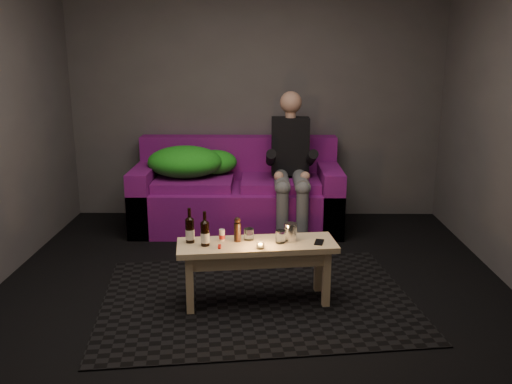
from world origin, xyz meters
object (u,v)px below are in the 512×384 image
at_px(beer_bottle_b, 205,233).
at_px(steel_cup, 291,232).
at_px(person, 291,161).
at_px(coffee_table, 257,254).
at_px(sofa, 238,195).
at_px(beer_bottle_a, 190,230).

distance_m(beer_bottle_b, steel_cup, 0.61).
distance_m(person, coffee_table, 1.71).
bearing_deg(sofa, coffee_table, -83.16).
bearing_deg(sofa, beer_bottle_b, -94.38).
bearing_deg(steel_cup, person, 87.12).
relative_size(beer_bottle_a, steel_cup, 1.98).
relative_size(person, beer_bottle_b, 5.63).
height_order(coffee_table, steel_cup, steel_cup).
distance_m(person, steel_cup, 1.61).
height_order(coffee_table, beer_bottle_a, beer_bottle_a).
xyz_separation_m(beer_bottle_a, steel_cup, (0.72, 0.05, -0.03)).
bearing_deg(steel_cup, beer_bottle_b, -169.33).
height_order(person, beer_bottle_a, person).
relative_size(beer_bottle_a, beer_bottle_b, 1.02).
bearing_deg(coffee_table, person, 78.94).
distance_m(sofa, steel_cup, 1.83).
bearing_deg(beer_bottle_a, steel_cup, 3.92).
relative_size(sofa, steel_cup, 16.34).
xyz_separation_m(sofa, beer_bottle_a, (-0.26, -1.81, 0.23)).
height_order(sofa, beer_bottle_a, sofa).
height_order(beer_bottle_b, steel_cup, beer_bottle_b).
height_order(sofa, beer_bottle_b, sofa).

